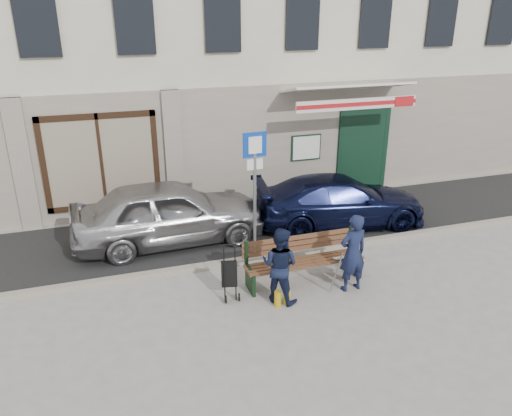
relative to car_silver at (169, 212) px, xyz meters
name	(u,v)px	position (x,y,z in m)	size (l,w,h in m)	color
ground	(294,295)	(1.86, -3.04, -0.74)	(80.00, 80.00, 0.00)	#9E9991
asphalt_lane	(246,230)	(1.86, 0.06, -0.74)	(60.00, 3.20, 0.01)	#282828
curb	(268,257)	(1.86, -1.54, -0.68)	(60.00, 0.18, 0.12)	#9E9384
building	(194,11)	(1.87, 5.41, 4.23)	(20.00, 8.27, 10.00)	beige
car_silver	(169,212)	(0.00, 0.00, 0.00)	(1.75, 4.36, 1.48)	#ACABB0
car_navy	(340,201)	(4.20, -0.28, -0.12)	(1.74, 4.28, 1.24)	black
parking_sign	(255,175)	(1.65, -1.29, 1.13)	(0.51, 0.10, 2.78)	gray
bench	(302,261)	(2.19, -2.64, -0.28)	(2.40, 1.17, 0.98)	brown
man	(353,253)	(2.99, -3.19, 0.04)	(0.57, 0.37, 1.57)	#151C3B
woman	(280,265)	(1.54, -3.12, -0.01)	(0.71, 0.55, 1.46)	#131A35
stroller	(229,275)	(0.69, -2.72, -0.28)	(0.35, 0.46, 1.03)	black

